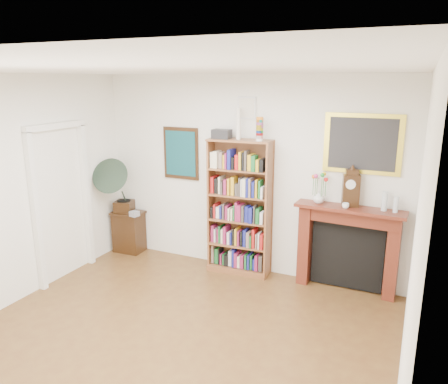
# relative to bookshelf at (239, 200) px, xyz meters

# --- Properties ---
(room) EXTENTS (4.51, 5.01, 2.81)m
(room) POSITION_rel_bookshelf_xyz_m (0.03, -2.32, 0.32)
(room) COLOR #56331A
(room) RESTS_ON ground
(door_casing) EXTENTS (0.08, 1.02, 2.17)m
(door_casing) POSITION_rel_bookshelf_xyz_m (-2.17, -1.12, 0.18)
(door_casing) COLOR white
(door_casing) RESTS_ON left_wall
(teal_poster) EXTENTS (0.58, 0.04, 0.78)m
(teal_poster) POSITION_rel_bookshelf_xyz_m (-1.02, 0.16, 0.57)
(teal_poster) COLOR black
(teal_poster) RESTS_ON back_wall
(small_picture) EXTENTS (0.26, 0.04, 0.30)m
(small_picture) POSITION_rel_bookshelf_xyz_m (0.03, 0.16, 1.27)
(small_picture) COLOR white
(small_picture) RESTS_ON back_wall
(gilt_painting) EXTENTS (0.95, 0.04, 0.75)m
(gilt_painting) POSITION_rel_bookshelf_xyz_m (1.58, 0.16, 0.87)
(gilt_painting) COLOR gold
(gilt_painting) RESTS_ON back_wall
(bookshelf) EXTENTS (0.91, 0.38, 2.23)m
(bookshelf) POSITION_rel_bookshelf_xyz_m (0.00, 0.00, 0.00)
(bookshelf) COLOR brown
(bookshelf) RESTS_ON floor
(side_cabinet) EXTENTS (0.50, 0.37, 0.67)m
(side_cabinet) POSITION_rel_bookshelf_xyz_m (-1.92, -0.02, -0.75)
(side_cabinet) COLOR black
(side_cabinet) RESTS_ON floor
(fireplace) EXTENTS (1.38, 0.38, 1.16)m
(fireplace) POSITION_rel_bookshelf_xyz_m (1.51, 0.08, -0.40)
(fireplace) COLOR #4C1A11
(fireplace) RESTS_ON floor
(gramophone) EXTENTS (0.72, 0.82, 0.91)m
(gramophone) POSITION_rel_bookshelf_xyz_m (-2.00, -0.15, 0.09)
(gramophone) COLOR black
(gramophone) RESTS_ON side_cabinet
(cd_stack) EXTENTS (0.14, 0.14, 0.08)m
(cd_stack) POSITION_rel_bookshelf_xyz_m (-1.69, -0.16, -0.38)
(cd_stack) COLOR #ABAAB6
(cd_stack) RESTS_ON side_cabinet
(mantel_clock) EXTENTS (0.23, 0.17, 0.48)m
(mantel_clock) POSITION_rel_bookshelf_xyz_m (1.50, 0.06, 0.31)
(mantel_clock) COLOR black
(mantel_clock) RESTS_ON fireplace
(flower_vase) EXTENTS (0.19, 0.19, 0.16)m
(flower_vase) POSITION_rel_bookshelf_xyz_m (1.10, 0.05, 0.16)
(flower_vase) COLOR silver
(flower_vase) RESTS_ON fireplace
(teacup) EXTENTS (0.11, 0.11, 0.07)m
(teacup) POSITION_rel_bookshelf_xyz_m (1.47, -0.05, 0.11)
(teacup) COLOR white
(teacup) RESTS_ON fireplace
(bottle_left) EXTENTS (0.07, 0.07, 0.24)m
(bottle_left) POSITION_rel_bookshelf_xyz_m (1.91, 0.05, 0.20)
(bottle_left) COLOR silver
(bottle_left) RESTS_ON fireplace
(bottle_right) EXTENTS (0.06, 0.06, 0.20)m
(bottle_right) POSITION_rel_bookshelf_xyz_m (2.05, 0.03, 0.18)
(bottle_right) COLOR silver
(bottle_right) RESTS_ON fireplace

